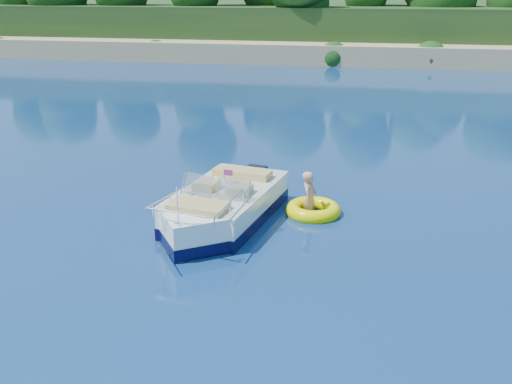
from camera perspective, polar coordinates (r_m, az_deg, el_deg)
ground at (r=10.67m, az=-5.89°, el=-11.96°), size 160.00×160.00×0.00m
shoreline at (r=72.60m, az=9.40°, el=16.01°), size 170.00×59.00×6.00m
motorboat at (r=14.21m, az=-3.51°, el=-1.80°), size 2.65×5.62×1.88m
tow_tube at (r=14.96m, az=5.73°, el=-1.82°), size 1.55×1.55×0.38m
boy at (r=15.04m, az=5.36°, el=-2.09°), size 0.48×0.87×1.61m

